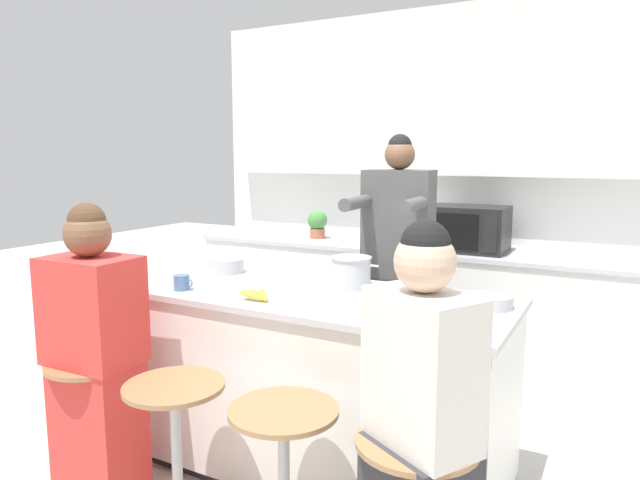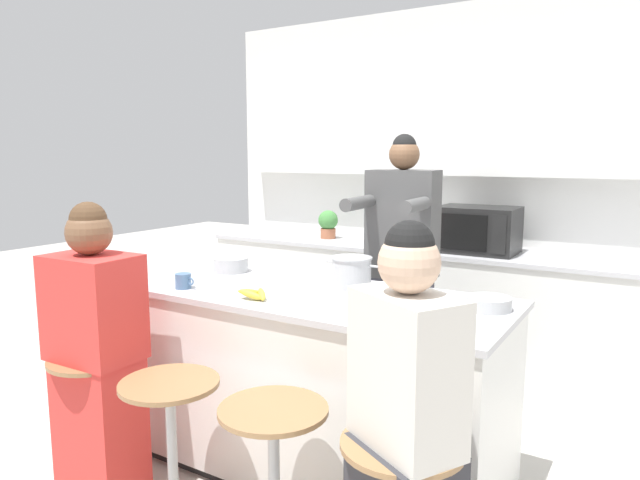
{
  "view_description": "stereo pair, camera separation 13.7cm",
  "coord_description": "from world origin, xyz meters",
  "px_view_note": "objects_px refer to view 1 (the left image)",
  "views": [
    {
      "loc": [
        1.33,
        -2.37,
        1.6
      ],
      "look_at": [
        0.0,
        0.08,
        1.18
      ],
      "focal_mm": 32.0,
      "sensor_mm": 36.0,
      "label": 1
    },
    {
      "loc": [
        1.45,
        -2.3,
        1.6
      ],
      "look_at": [
        0.0,
        0.08,
        1.18
      ],
      "focal_mm": 32.0,
      "sensor_mm": 36.0,
      "label": 2
    }
  ],
  "objects_px": {
    "potted_plant": "(317,223)",
    "bar_stool_leftmost": "(96,417)",
    "bar_stool_center_left": "(176,446)",
    "person_cooking": "(397,285)",
    "cooking_pot": "(351,272)",
    "person_seated_near": "(420,448)",
    "bar_stool_center_right": "(284,477)",
    "banana_bunch": "(256,295)",
    "person_wrapped_blanket": "(95,363)",
    "fruit_bowl": "(227,266)",
    "coffee_cup_near": "(182,282)",
    "microwave": "(468,229)",
    "kitchen_island": "(312,382)"
  },
  "relations": [
    {
      "from": "kitchen_island",
      "to": "coffee_cup_near",
      "type": "relative_size",
      "value": 17.35
    },
    {
      "from": "bar_stool_center_left",
      "to": "person_cooking",
      "type": "relative_size",
      "value": 0.39
    },
    {
      "from": "bar_stool_leftmost",
      "to": "person_wrapped_blanket",
      "type": "distance_m",
      "value": 0.27
    },
    {
      "from": "bar_stool_center_left",
      "to": "microwave",
      "type": "height_order",
      "value": "microwave"
    },
    {
      "from": "cooking_pot",
      "to": "microwave",
      "type": "height_order",
      "value": "microwave"
    },
    {
      "from": "bar_stool_center_right",
      "to": "coffee_cup_near",
      "type": "relative_size",
      "value": 6.0
    },
    {
      "from": "person_wrapped_blanket",
      "to": "kitchen_island",
      "type": "bearing_deg",
      "value": 40.75
    },
    {
      "from": "bar_stool_leftmost",
      "to": "bar_stool_center_left",
      "type": "bearing_deg",
      "value": -2.78
    },
    {
      "from": "kitchen_island",
      "to": "bar_stool_leftmost",
      "type": "distance_m",
      "value": 1.03
    },
    {
      "from": "banana_bunch",
      "to": "bar_stool_center_right",
      "type": "bearing_deg",
      "value": -45.98
    },
    {
      "from": "bar_stool_leftmost",
      "to": "bar_stool_center_right",
      "type": "bearing_deg",
      "value": -0.06
    },
    {
      "from": "person_seated_near",
      "to": "potted_plant",
      "type": "xyz_separation_m",
      "value": [
        -1.65,
        2.3,
        0.41
      ]
    },
    {
      "from": "potted_plant",
      "to": "bar_stool_center_right",
      "type": "bearing_deg",
      "value": -64.06
    },
    {
      "from": "bar_stool_leftmost",
      "to": "person_seated_near",
      "type": "xyz_separation_m",
      "value": [
        1.56,
        -0.0,
        0.26
      ]
    },
    {
      "from": "person_wrapped_blanket",
      "to": "cooking_pot",
      "type": "relative_size",
      "value": 4.71
    },
    {
      "from": "person_seated_near",
      "to": "fruit_bowl",
      "type": "distance_m",
      "value": 1.72
    },
    {
      "from": "kitchen_island",
      "to": "bar_stool_center_left",
      "type": "height_order",
      "value": "kitchen_island"
    },
    {
      "from": "fruit_bowl",
      "to": "coffee_cup_near",
      "type": "bearing_deg",
      "value": -81.36
    },
    {
      "from": "bar_stool_center_left",
      "to": "coffee_cup_near",
      "type": "bearing_deg",
      "value": 127.71
    },
    {
      "from": "bar_stool_center_left",
      "to": "microwave",
      "type": "bearing_deg",
      "value": 74.88
    },
    {
      "from": "bar_stool_leftmost",
      "to": "person_cooking",
      "type": "distance_m",
      "value": 1.73
    },
    {
      "from": "bar_stool_leftmost",
      "to": "potted_plant",
      "type": "height_order",
      "value": "potted_plant"
    },
    {
      "from": "microwave",
      "to": "cooking_pot",
      "type": "bearing_deg",
      "value": -99.73
    },
    {
      "from": "bar_stool_center_right",
      "to": "person_cooking",
      "type": "height_order",
      "value": "person_cooking"
    },
    {
      "from": "bar_stool_leftmost",
      "to": "cooking_pot",
      "type": "bearing_deg",
      "value": 44.15
    },
    {
      "from": "bar_stool_center_left",
      "to": "bar_stool_center_right",
      "type": "xyz_separation_m",
      "value": [
        0.52,
        0.02,
        0.0
      ]
    },
    {
      "from": "bar_stool_center_left",
      "to": "banana_bunch",
      "type": "xyz_separation_m",
      "value": [
        0.1,
        0.45,
        0.56
      ]
    },
    {
      "from": "bar_stool_leftmost",
      "to": "cooking_pot",
      "type": "relative_size",
      "value": 2.25
    },
    {
      "from": "bar_stool_center_left",
      "to": "fruit_bowl",
      "type": "distance_m",
      "value": 1.14
    },
    {
      "from": "person_seated_near",
      "to": "bar_stool_center_left",
      "type": "bearing_deg",
      "value": -149.19
    },
    {
      "from": "fruit_bowl",
      "to": "banana_bunch",
      "type": "distance_m",
      "value": 0.67
    },
    {
      "from": "fruit_bowl",
      "to": "coffee_cup_near",
      "type": "distance_m",
      "value": 0.45
    },
    {
      "from": "coffee_cup_near",
      "to": "banana_bunch",
      "type": "bearing_deg",
      "value": 1.85
    },
    {
      "from": "bar_stool_center_left",
      "to": "fruit_bowl",
      "type": "bearing_deg",
      "value": 114.7
    },
    {
      "from": "bar_stool_center_right",
      "to": "microwave",
      "type": "height_order",
      "value": "microwave"
    },
    {
      "from": "fruit_bowl",
      "to": "person_wrapped_blanket",
      "type": "bearing_deg",
      "value": -95.43
    },
    {
      "from": "banana_bunch",
      "to": "person_wrapped_blanket",
      "type": "bearing_deg",
      "value": -143.69
    },
    {
      "from": "person_wrapped_blanket",
      "to": "coffee_cup_near",
      "type": "relative_size",
      "value": 12.52
    },
    {
      "from": "kitchen_island",
      "to": "bar_stool_leftmost",
      "type": "bearing_deg",
      "value": -138.78
    },
    {
      "from": "bar_stool_leftmost",
      "to": "fruit_bowl",
      "type": "distance_m",
      "value": 1.05
    },
    {
      "from": "bar_stool_center_right",
      "to": "coffee_cup_near",
      "type": "xyz_separation_m",
      "value": [
        -0.86,
        0.42,
        0.58
      ]
    },
    {
      "from": "potted_plant",
      "to": "bar_stool_leftmost",
      "type": "bearing_deg",
      "value": -87.9
    },
    {
      "from": "person_wrapped_blanket",
      "to": "microwave",
      "type": "xyz_separation_m",
      "value": [
        1.11,
        2.26,
        0.43
      ]
    },
    {
      "from": "person_wrapped_blanket",
      "to": "banana_bunch",
      "type": "bearing_deg",
      "value": 34.71
    },
    {
      "from": "person_seated_near",
      "to": "cooking_pot",
      "type": "relative_size",
      "value": 4.74
    },
    {
      "from": "kitchen_island",
      "to": "person_wrapped_blanket",
      "type": "relative_size",
      "value": 1.39
    },
    {
      "from": "bar_stool_leftmost",
      "to": "fruit_bowl",
      "type": "bearing_deg",
      "value": 82.89
    },
    {
      "from": "person_cooking",
      "to": "potted_plant",
      "type": "distance_m",
      "value": 1.4
    },
    {
      "from": "kitchen_island",
      "to": "microwave",
      "type": "xyz_separation_m",
      "value": [
        0.36,
        1.58,
        0.62
      ]
    },
    {
      "from": "cooking_pot",
      "to": "potted_plant",
      "type": "xyz_separation_m",
      "value": [
        -0.98,
        1.42,
        0.04
      ]
    }
  ]
}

